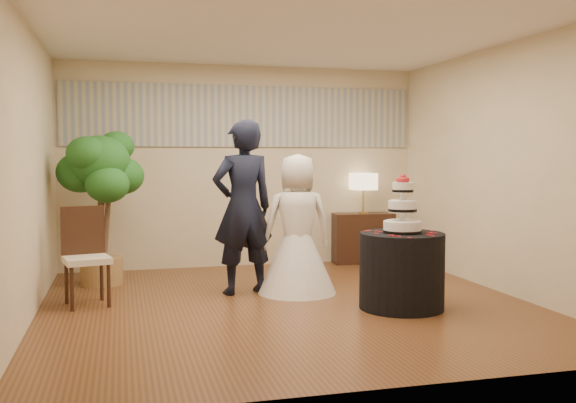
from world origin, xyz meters
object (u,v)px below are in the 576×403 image
object	(u,v)px
bride	(297,224)
cake_table	(402,271)
wedding_cake	(403,203)
side_chair	(87,257)
table_lamp	(363,193)
ficus_tree	(100,206)
console	(363,238)
groom	(243,207)

from	to	relation	value
bride	cake_table	bearing A→B (deg)	131.99
bride	wedding_cake	size ratio (longest dim) A/B	2.64
bride	side_chair	distance (m)	2.29
cake_table	table_lamp	distance (m)	2.87
bride	cake_table	world-z (taller)	bride
wedding_cake	table_lamp	size ratio (longest dim) A/B	1.03
side_chair	wedding_cake	bearing A→B (deg)	-29.42
wedding_cake	ficus_tree	size ratio (longest dim) A/B	0.32
wedding_cake	table_lamp	bearing A→B (deg)	76.76
cake_table	table_lamp	xyz separation A→B (m)	(0.64, 2.73, 0.63)
cake_table	table_lamp	world-z (taller)	table_lamp
ficus_tree	bride	bearing A→B (deg)	-26.02
console	side_chair	size ratio (longest dim) A/B	0.85
ficus_tree	side_chair	xyz separation A→B (m)	(-0.11, -1.11, -0.44)
groom	table_lamp	size ratio (longest dim) A/B	3.36
wedding_cake	ficus_tree	xyz separation A→B (m)	(-2.99, 2.04, -0.12)
wedding_cake	groom	bearing A→B (deg)	142.10
cake_table	table_lamp	bearing A→B (deg)	76.76
groom	side_chair	world-z (taller)	groom
cake_table	bride	bearing A→B (deg)	130.10
cake_table	side_chair	bearing A→B (deg)	163.28
console	cake_table	bearing A→B (deg)	-97.21
bride	table_lamp	xyz separation A→B (m)	(1.47, 1.74, 0.23)
cake_table	console	bearing A→B (deg)	76.76
wedding_cake	side_chair	world-z (taller)	wedding_cake
bride	console	size ratio (longest dim) A/B	1.82
bride	ficus_tree	size ratio (longest dim) A/B	0.83
console	table_lamp	bearing A→B (deg)	6.03
groom	side_chair	xyz separation A→B (m)	(-1.67, -0.18, -0.46)
wedding_cake	table_lamp	world-z (taller)	wedding_cake
bride	wedding_cake	xyz separation A→B (m)	(0.83, -0.98, 0.28)
bride	table_lamp	size ratio (longest dim) A/B	2.71
wedding_cake	side_chair	size ratio (longest dim) A/B	0.59
groom	bride	size ratio (longest dim) A/B	1.24
cake_table	wedding_cake	xyz separation A→B (m)	(0.00, 0.00, 0.68)
side_chair	bride	bearing A→B (deg)	-11.32
table_lamp	side_chair	bearing A→B (deg)	-154.35
groom	console	bearing A→B (deg)	-152.72
table_lamp	ficus_tree	distance (m)	3.69
groom	wedding_cake	world-z (taller)	groom
wedding_cake	console	distance (m)	2.89
groom	cake_table	xyz separation A→B (m)	(1.43, -1.11, -0.59)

